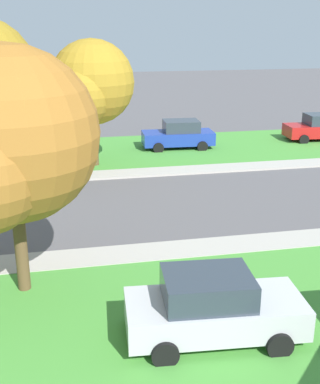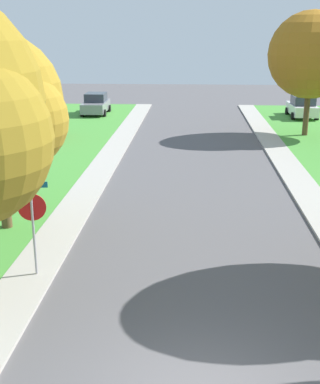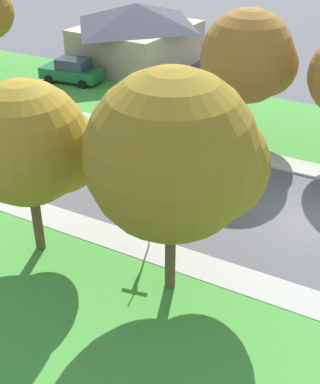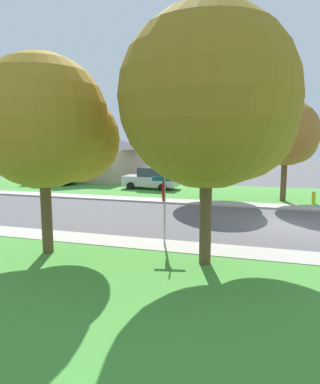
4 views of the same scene
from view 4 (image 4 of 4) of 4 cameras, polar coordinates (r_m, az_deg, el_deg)
ground_plane at (r=17.14m, az=20.68°, el=-5.26°), size 120.00×120.00×0.00m
sidewalk_east at (r=24.16m, az=-9.85°, el=-0.88°), size 1.40×56.00×0.10m
lawn_east at (r=28.40m, az=-5.64°, el=0.55°), size 8.00×56.00×0.08m
stop_sign_far_corner at (r=12.77m, az=0.63°, el=-0.59°), size 0.91×0.91×2.77m
car_silver_near_corner at (r=27.83m, az=-1.41°, el=2.16°), size 2.28×4.42×1.76m
car_green_driveway_right at (r=31.88m, az=-17.24°, el=2.58°), size 2.42×4.48×1.76m
tree_across_right at (r=23.56m, az=20.07°, el=8.64°), size 4.35×4.05×6.36m
tree_sidewalk_near at (r=23.58m, az=7.57°, el=9.65°), size 5.08×4.72×6.96m
tree_across_left at (r=10.94m, az=9.07°, el=13.71°), size 5.69×5.29×7.73m
tree_sidewalk_mid at (r=12.36m, az=-17.20°, el=10.10°), size 4.68×4.35×6.65m
house_right_setback at (r=36.01m, az=-9.75°, el=5.85°), size 9.48×8.36×4.60m
fire_hydrant at (r=23.19m, az=23.62°, el=-0.87°), size 0.38×0.22×0.83m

